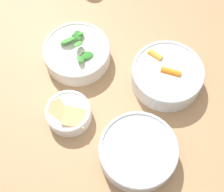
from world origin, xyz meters
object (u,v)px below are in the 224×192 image
at_px(bowl_beans_hotdog, 138,152).
at_px(bowl_cookies, 69,113).
at_px(bowl_carrots, 167,75).
at_px(bowl_greens, 77,53).

bearing_deg(bowl_beans_hotdog, bowl_cookies, -109.65).
height_order(bowl_carrots, bowl_cookies, bowl_carrots).
relative_size(bowl_greens, bowl_cookies, 1.53).
distance_m(bowl_carrots, bowl_cookies, 0.29).
relative_size(bowl_beans_hotdog, bowl_cookies, 1.54).
height_order(bowl_greens, bowl_cookies, bowl_greens).
bearing_deg(bowl_cookies, bowl_beans_hotdog, 70.35).
distance_m(bowl_greens, bowl_cookies, 0.19).
relative_size(bowl_greens, bowl_beans_hotdog, 0.99).
bearing_deg(bowl_carrots, bowl_greens, -95.92).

